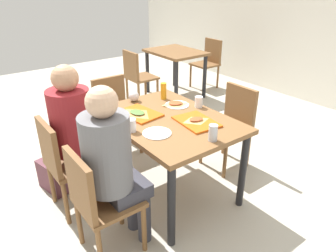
{
  "coord_description": "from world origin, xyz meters",
  "views": [
    {
      "loc": [
        1.92,
        -1.44,
        1.81
      ],
      "look_at": [
        0.0,
        0.0,
        0.66
      ],
      "focal_mm": 33.61,
      "sensor_mm": 36.0,
      "label": 1
    }
  ],
  "objects_px": {
    "chair_left_end": "(114,110)",
    "pizza_slice_b": "(196,120)",
    "main_table": "(168,128)",
    "chair_far_side": "(233,121)",
    "person_in_red": "(77,128)",
    "paper_plate_center": "(177,105)",
    "pizza_slice_c": "(176,103)",
    "background_table": "(176,59)",
    "pizza_slice_a": "(137,113)",
    "foil_bundle": "(134,96)",
    "paper_plate_near_edge": "(157,133)",
    "soda_can": "(213,133)",
    "background_chair_near": "(137,74)",
    "tray_red_far": "(196,122)",
    "background_chair_far": "(208,60)",
    "handbag": "(54,176)",
    "chair_near_right": "(96,198)",
    "person_in_brown_jacket": "(112,160)",
    "chair_near_left": "(64,160)",
    "plastic_cup_a": "(199,102)",
    "condiment_bottle": "(164,91)",
    "plastic_cup_b": "(132,125)"
  },
  "relations": [
    {
      "from": "chair_left_end",
      "to": "pizza_slice_b",
      "type": "relative_size",
      "value": 4.32
    },
    {
      "from": "main_table",
      "to": "chair_far_side",
      "type": "relative_size",
      "value": 1.44
    },
    {
      "from": "person_in_red",
      "to": "pizza_slice_b",
      "type": "bearing_deg",
      "value": 57.94
    },
    {
      "from": "paper_plate_center",
      "to": "pizza_slice_c",
      "type": "relative_size",
      "value": 0.97
    },
    {
      "from": "background_table",
      "to": "main_table",
      "type": "bearing_deg",
      "value": -39.58
    },
    {
      "from": "pizza_slice_a",
      "to": "foil_bundle",
      "type": "distance_m",
      "value": 0.34
    },
    {
      "from": "paper_plate_near_edge",
      "to": "pizza_slice_c",
      "type": "relative_size",
      "value": 0.97
    },
    {
      "from": "soda_can",
      "to": "background_chair_near",
      "type": "distance_m",
      "value": 2.7
    },
    {
      "from": "tray_red_far",
      "to": "background_chair_far",
      "type": "height_order",
      "value": "background_chair_far"
    },
    {
      "from": "handbag",
      "to": "background_table",
      "type": "bearing_deg",
      "value": 118.65
    },
    {
      "from": "chair_left_end",
      "to": "soda_can",
      "type": "xyz_separation_m",
      "value": [
        1.49,
        0.02,
        0.32
      ]
    },
    {
      "from": "foil_bundle",
      "to": "chair_near_right",
      "type": "bearing_deg",
      "value": -44.63
    },
    {
      "from": "pizza_slice_a",
      "to": "soda_can",
      "type": "relative_size",
      "value": 1.91
    },
    {
      "from": "person_in_brown_jacket",
      "to": "pizza_slice_a",
      "type": "relative_size",
      "value": 5.33
    },
    {
      "from": "chair_near_left",
      "to": "tray_red_far",
      "type": "bearing_deg",
      "value": 61.83
    },
    {
      "from": "chair_near_left",
      "to": "paper_plate_near_edge",
      "type": "relative_size",
      "value": 3.77
    },
    {
      "from": "chair_near_right",
      "to": "chair_far_side",
      "type": "height_order",
      "value": "same"
    },
    {
      "from": "chair_far_side",
      "to": "background_table",
      "type": "xyz_separation_m",
      "value": [
        -2.02,
        0.85,
        0.13
      ]
    },
    {
      "from": "paper_plate_near_edge",
      "to": "background_chair_far",
      "type": "relative_size",
      "value": 0.27
    },
    {
      "from": "paper_plate_center",
      "to": "pizza_slice_b",
      "type": "height_order",
      "value": "pizza_slice_b"
    },
    {
      "from": "main_table",
      "to": "tray_red_far",
      "type": "relative_size",
      "value": 3.32
    },
    {
      "from": "chair_far_side",
      "to": "chair_left_end",
      "type": "distance_m",
      "value": 1.28
    },
    {
      "from": "paper_plate_center",
      "to": "soda_can",
      "type": "relative_size",
      "value": 1.8
    },
    {
      "from": "chair_near_right",
      "to": "handbag",
      "type": "relative_size",
      "value": 2.59
    },
    {
      "from": "background_table",
      "to": "plastic_cup_a",
      "type": "bearing_deg",
      "value": -33.15
    },
    {
      "from": "chair_left_end",
      "to": "soda_can",
      "type": "height_order",
      "value": "soda_can"
    },
    {
      "from": "pizza_slice_c",
      "to": "chair_near_right",
      "type": "bearing_deg",
      "value": -64.96
    },
    {
      "from": "person_in_red",
      "to": "person_in_brown_jacket",
      "type": "height_order",
      "value": "same"
    },
    {
      "from": "chair_left_end",
      "to": "pizza_slice_b",
      "type": "xyz_separation_m",
      "value": [
        1.19,
        0.13,
        0.28
      ]
    },
    {
      "from": "pizza_slice_b",
      "to": "condiment_bottle",
      "type": "bearing_deg",
      "value": 169.45
    },
    {
      "from": "main_table",
      "to": "chair_far_side",
      "type": "distance_m",
      "value": 0.83
    },
    {
      "from": "background_chair_near",
      "to": "pizza_slice_c",
      "type": "bearing_deg",
      "value": -21.04
    },
    {
      "from": "plastic_cup_a",
      "to": "handbag",
      "type": "distance_m",
      "value": 1.5
    },
    {
      "from": "pizza_slice_b",
      "to": "soda_can",
      "type": "distance_m",
      "value": 0.32
    },
    {
      "from": "handbag",
      "to": "background_table",
      "type": "height_order",
      "value": "background_table"
    },
    {
      "from": "paper_plate_near_edge",
      "to": "plastic_cup_a",
      "type": "relative_size",
      "value": 2.2
    },
    {
      "from": "paper_plate_near_edge",
      "to": "plastic_cup_b",
      "type": "height_order",
      "value": "plastic_cup_b"
    },
    {
      "from": "pizza_slice_a",
      "to": "background_chair_far",
      "type": "distance_m",
      "value": 3.16
    },
    {
      "from": "paper_plate_center",
      "to": "handbag",
      "type": "xyz_separation_m",
      "value": [
        -0.47,
        -1.07,
        -0.6
      ]
    },
    {
      "from": "chair_near_right",
      "to": "handbag",
      "type": "height_order",
      "value": "chair_near_right"
    },
    {
      "from": "pizza_slice_b",
      "to": "foil_bundle",
      "type": "bearing_deg",
      "value": -168.16
    },
    {
      "from": "tray_red_far",
      "to": "paper_plate_center",
      "type": "xyz_separation_m",
      "value": [
        -0.39,
        0.11,
        -0.0
      ]
    },
    {
      "from": "condiment_bottle",
      "to": "handbag",
      "type": "relative_size",
      "value": 0.5
    },
    {
      "from": "soda_can",
      "to": "foil_bundle",
      "type": "bearing_deg",
      "value": -177.55
    },
    {
      "from": "plastic_cup_b",
      "to": "foil_bundle",
      "type": "distance_m",
      "value": 0.64
    },
    {
      "from": "plastic_cup_b",
      "to": "background_chair_far",
      "type": "height_order",
      "value": "plastic_cup_b"
    },
    {
      "from": "pizza_slice_c",
      "to": "handbag",
      "type": "distance_m",
      "value": 1.31
    },
    {
      "from": "paper_plate_center",
      "to": "pizza_slice_a",
      "type": "height_order",
      "value": "pizza_slice_a"
    },
    {
      "from": "chair_left_end",
      "to": "plastic_cup_a",
      "type": "xyz_separation_m",
      "value": [
        0.95,
        0.37,
        0.3
      ]
    },
    {
      "from": "paper_plate_center",
      "to": "condiment_bottle",
      "type": "bearing_deg",
      "value": 180.0
    }
  ]
}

